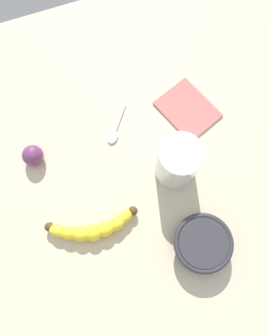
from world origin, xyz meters
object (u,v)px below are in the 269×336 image
ceramic_bowl (202,243)px  smoothie_glass (177,163)px  banana (93,228)px  teaspoon (114,135)px  plum_fruit (33,155)px

ceramic_bowl → smoothie_glass: bearing=176.7°
banana → teaspoon: (-20.28, 11.64, -1.52)cm
ceramic_bowl → banana: bearing=-117.5°
smoothie_glass → teaspoon: smoothie_glass is taller
smoothie_glass → plum_fruit: size_ratio=2.59×
banana → smoothie_glass: size_ratio=1.62×
ceramic_bowl → plum_fruit: bearing=-137.3°
smoothie_glass → plum_fruit: smoothie_glass is taller
smoothie_glass → teaspoon: size_ratio=1.33×
banana → smoothie_glass: smoothie_glass is taller
banana → ceramic_bowl: bearing=-18.8°
banana → teaspoon: size_ratio=2.15×
banana → smoothie_glass: bearing=25.9°
plum_fruit → teaspoon: size_ratio=0.51×
banana → plum_fruit: 22.51cm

